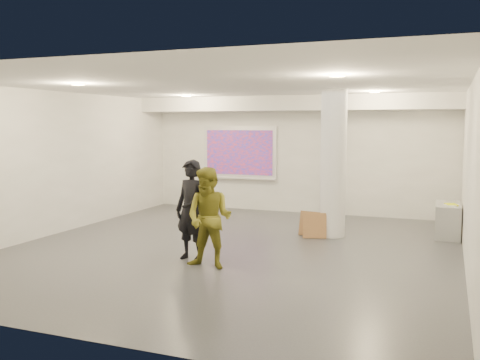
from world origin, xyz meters
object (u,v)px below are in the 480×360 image
at_px(column, 333,164).
at_px(man, 209,218).
at_px(credenza, 448,220).
at_px(projection_screen, 240,153).
at_px(woman, 192,210).

relative_size(column, man, 1.84).
distance_m(credenza, man, 5.40).
bearing_deg(projection_screen, column, -40.56).
bearing_deg(woman, projection_screen, 115.19).
bearing_deg(man, projection_screen, 108.07).
relative_size(column, projection_screen, 1.43).
bearing_deg(man, credenza, 49.78).
height_order(column, projection_screen, column).
relative_size(credenza, man, 0.72).
distance_m(projection_screen, credenza, 5.74).
height_order(column, credenza, column).
bearing_deg(column, man, -112.89).
xyz_separation_m(woman, man, (0.51, -0.38, -0.04)).
height_order(woman, man, woman).
height_order(projection_screen, credenza, projection_screen).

